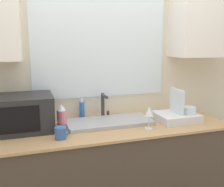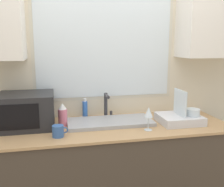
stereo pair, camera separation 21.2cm
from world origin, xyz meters
name	(u,v)px [view 1 (the left image)]	position (x,y,z in m)	size (l,w,h in m)	color
countertop	(112,173)	(0.00, 0.34, 0.44)	(1.97, 0.70, 0.88)	#42382D
wall_back	(101,59)	(0.00, 0.66, 1.42)	(6.00, 0.38, 2.60)	beige
sink_basin	(109,122)	(-0.01, 0.38, 0.90)	(0.73, 0.33, 0.03)	#9EA0A5
faucet	(104,104)	(-0.01, 0.56, 1.02)	(0.08, 0.14, 0.23)	#333338
microwave	(24,113)	(-0.70, 0.44, 1.02)	(0.44, 0.39, 0.28)	#232326
dish_rack	(177,115)	(0.59, 0.28, 0.94)	(0.35, 0.31, 0.29)	silver
spray_bottle	(62,116)	(-0.41, 0.42, 0.98)	(0.08, 0.08, 0.19)	#D8728C
soap_bottle	(82,110)	(-0.20, 0.61, 0.97)	(0.05, 0.05, 0.18)	blue
mug_near_sink	(61,133)	(-0.45, 0.15, 0.93)	(0.12, 0.09, 0.09)	#335999
wine_glass	(149,112)	(0.25, 0.15, 1.03)	(0.07, 0.07, 0.19)	silver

